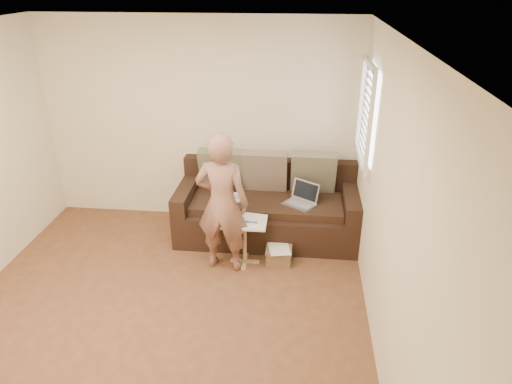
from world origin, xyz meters
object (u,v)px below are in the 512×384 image
Objects in this scene: striped_box at (279,254)px; laptop_silver at (299,205)px; sofa at (267,205)px; side_table at (245,242)px; drinking_glass at (233,212)px; laptop_white at (227,199)px; person at (222,204)px.

laptop_silver is at bearing 64.46° from striped_box.
laptop_silver is (0.39, -0.14, 0.10)m from sofa.
drinking_glass is (-0.13, 0.08, 0.33)m from side_table.
striped_box is (0.67, -0.51, -0.43)m from laptop_white.
drinking_glass reaches higher than laptop_white.
drinking_glass is at bearing -84.53° from laptop_white.
side_table is at bearing -107.96° from sofa.
laptop_silver is 0.84m from drinking_glass.
sofa is 0.68m from side_table.
laptop_white is at bearing 142.44° from striped_box.
laptop_white is at bearing -79.38° from person.
sofa is at bearing 58.56° from drinking_glass.
striped_box is (0.18, -0.58, -0.33)m from sofa.
laptop_white is 2.70× the size of drinking_glass.
side_table is 0.43m from striped_box.
laptop_silver is 1.21× the size of striped_box.
person is 13.22× the size of drinking_glass.
laptop_silver is 3.00× the size of drinking_glass.
side_table is (0.22, 0.10, -0.52)m from person.
drinking_glass reaches higher than laptop_silver.
drinking_glass is at bearing 177.30° from striped_box.
striped_box is (-0.21, -0.44, -0.43)m from laptop_silver.
laptop_silver is 1.11× the size of laptop_white.
person is 5.35× the size of striped_box.
laptop_white is at bearing -172.88° from sofa.
drinking_glass is (0.15, -0.49, 0.08)m from laptop_white.
laptop_silver is at bearing -16.39° from laptop_white.
laptop_white is at bearing -151.91° from laptop_silver.
sofa is at bearing -166.22° from laptop_silver.
laptop_silver is 0.23× the size of person.
laptop_silver is 0.67× the size of side_table.
drinking_glass is at bearing 150.35° from side_table.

